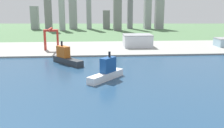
{
  "coord_description": "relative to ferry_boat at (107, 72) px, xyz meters",
  "views": [
    {
      "loc": [
        -20.57,
        41.31,
        77.65
      ],
      "look_at": [
        -6.46,
        234.63,
        32.34
      ],
      "focal_mm": 42.24,
      "sensor_mm": 36.0,
      "label": 1
    }
  ],
  "objects": [
    {
      "name": "container_barge",
      "position": [
        -48.73,
        75.9,
        -0.14
      ],
      "size": [
        42.25,
        48.02,
        28.53
      ],
      "color": "#2D3338",
      "rests_on": "water_bay"
    },
    {
      "name": "water_bay",
      "position": [
        6.94,
        -62.84,
        -8.23
      ],
      "size": [
        840.0,
        360.0,
        0.15
      ],
      "primitive_type": "cube",
      "color": "navy",
      "rests_on": "ground"
    },
    {
      "name": "distant_skyline",
      "position": [
        9.36,
        524.11,
        52.71
      ],
      "size": [
        392.67,
        77.74,
        159.22
      ],
      "color": "gray",
      "rests_on": "ground"
    },
    {
      "name": "port_crane_red",
      "position": [
        -80.75,
        166.39,
        19.74
      ],
      "size": [
        22.69,
        38.18,
        35.67
      ],
      "color": "#B72D23",
      "rests_on": "industrial_pier"
    },
    {
      "name": "ferry_boat",
      "position": [
        0.0,
        0.0,
        0.0
      ],
      "size": [
        39.49,
        43.87,
        28.48
      ],
      "color": "white",
      "rests_on": "water_bay"
    },
    {
      "name": "ground_plane",
      "position": [
        6.94,
        -2.84,
        -8.3
      ],
      "size": [
        2400.0,
        2400.0,
        0.0
      ],
      "primitive_type": "plane",
      "color": "#4E744B"
    },
    {
      "name": "industrial_pier",
      "position": [
        6.94,
        187.16,
        -7.05
      ],
      "size": [
        840.0,
        140.0,
        2.5
      ],
      "primitive_type": "cube",
      "color": "#999A93",
      "rests_on": "ground"
    },
    {
      "name": "warehouse_main",
      "position": [
        63.76,
        189.46,
        4.92
      ],
      "size": [
        49.04,
        37.47,
        21.4
      ],
      "color": "silver",
      "rests_on": "industrial_pier"
    }
  ]
}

